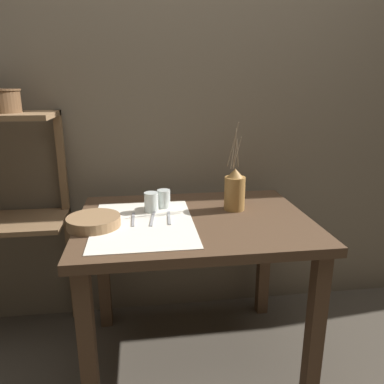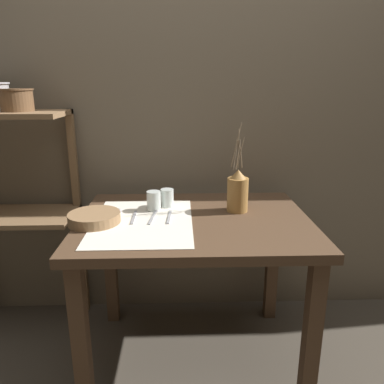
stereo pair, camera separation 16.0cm
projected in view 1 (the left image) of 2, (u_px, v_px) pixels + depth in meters
ground_plane at (194, 356)px, 1.84m from camera, size 12.00×12.00×0.00m
stone_wall_back at (181, 101)px, 1.97m from camera, size 7.00×0.06×2.40m
wooden_table at (194, 241)px, 1.67m from camera, size 1.01×0.76×0.72m
wooden_shelf_unit at (0, 186)px, 1.80m from camera, size 0.58×0.32×1.16m
linen_cloth at (143, 223)px, 1.58m from camera, size 0.42×0.57×0.00m
pitcher_with_flowers at (235, 191)px, 1.73m from camera, size 0.10×0.10×0.41m
wooden_bowl at (94, 222)px, 1.54m from camera, size 0.22×0.22×0.05m
glass_tumbler_near at (151, 202)px, 1.71m from camera, size 0.06×0.06×0.09m
glass_tumbler_far at (164, 199)px, 1.76m from camera, size 0.06×0.06×0.09m
spoon_outer at (117, 216)px, 1.65m from camera, size 0.03×0.18×0.02m
fork_inner at (133, 219)px, 1.61m from camera, size 0.01×0.17×0.00m
spoon_inner at (153, 214)px, 1.67m from camera, size 0.04×0.18×0.02m
fork_outer at (169, 218)px, 1.63m from camera, size 0.02×0.17×0.00m
metal_pot_small at (2, 100)px, 1.66m from camera, size 0.16×0.16×0.10m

